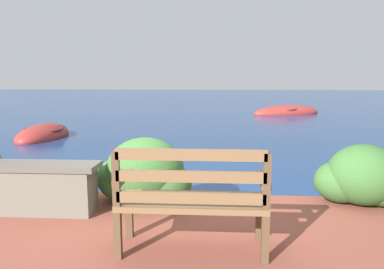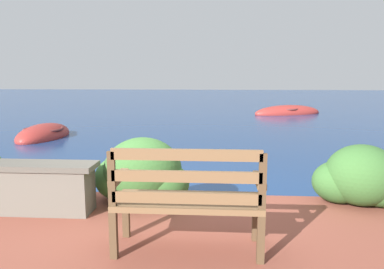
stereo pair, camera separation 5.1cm
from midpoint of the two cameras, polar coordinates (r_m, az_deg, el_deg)
ground_plane at (r=4.95m, az=-6.04°, el=-11.28°), size 80.00×80.00×0.00m
park_bench at (r=3.17m, az=-0.50°, el=-9.56°), size 1.27×0.48×0.93m
hedge_clump_left at (r=4.46m, az=-7.65°, el=-6.08°), size 1.15×0.83×0.78m
hedge_clump_centre at (r=4.79m, az=24.19°, el=-6.13°), size 1.04×0.75×0.71m
rowboat_nearest at (r=11.15m, az=-21.85°, el=-0.15°), size 1.16×2.31×0.67m
rowboat_mid at (r=17.10m, az=14.12°, el=3.21°), size 3.28×1.99×0.71m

